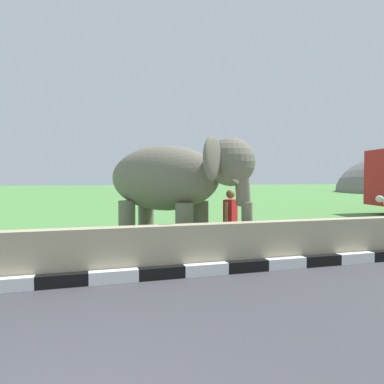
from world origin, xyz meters
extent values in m
cube|color=white|center=(-0.80, 4.09, 0.12)|extent=(0.90, 0.20, 0.24)
cube|color=black|center=(0.10, 4.09, 0.12)|extent=(0.90, 0.20, 0.24)
cube|color=white|center=(1.00, 4.09, 0.12)|extent=(0.90, 0.20, 0.24)
cube|color=black|center=(1.90, 4.09, 0.12)|extent=(0.90, 0.20, 0.24)
cube|color=white|center=(2.80, 4.09, 0.12)|extent=(0.90, 0.20, 0.24)
cube|color=black|center=(3.70, 4.09, 0.12)|extent=(0.90, 0.20, 0.24)
cube|color=white|center=(4.60, 4.09, 0.12)|extent=(0.90, 0.20, 0.24)
cube|color=black|center=(5.50, 4.09, 0.12)|extent=(0.90, 0.20, 0.24)
cube|color=white|center=(6.40, 4.09, 0.12)|extent=(0.90, 0.20, 0.24)
cube|color=tan|center=(2.00, 4.39, 0.50)|extent=(28.00, 0.36, 1.00)
cylinder|color=#706A5C|center=(3.41, 6.35, 0.68)|extent=(0.44, 0.44, 1.36)
cylinder|color=#706A5C|center=(2.80, 5.69, 0.68)|extent=(0.44, 0.44, 1.36)
cylinder|color=#706A5C|center=(2.17, 7.51, 0.68)|extent=(0.44, 0.44, 1.36)
cylinder|color=#706A5C|center=(1.56, 6.85, 0.68)|extent=(0.44, 0.44, 1.36)
ellipsoid|color=#706A5C|center=(2.49, 6.60, 1.95)|extent=(3.36, 3.28, 1.70)
sphere|color=#706A5C|center=(3.85, 5.32, 2.33)|extent=(1.16, 1.16, 1.16)
ellipsoid|color=#D84C8C|center=(4.06, 5.13, 2.48)|extent=(0.70, 0.71, 0.44)
ellipsoid|color=#706A5C|center=(4.28, 5.99, 2.38)|extent=(0.79, 0.82, 1.00)
ellipsoid|color=#706A5C|center=(3.21, 4.85, 2.38)|extent=(0.79, 0.82, 1.00)
cylinder|color=#706A5C|center=(4.06, 5.13, 1.78)|extent=(0.60, 0.61, 1.00)
cylinder|color=#706A5C|center=(4.15, 5.05, 0.98)|extent=(0.39, 0.40, 0.81)
cone|color=beige|center=(4.21, 5.37, 1.88)|extent=(0.49, 0.51, 0.22)
cone|color=beige|center=(3.83, 4.96, 1.88)|extent=(0.49, 0.51, 0.22)
cylinder|color=navy|center=(4.15, 5.96, 0.41)|extent=(0.15, 0.15, 0.82)
cylinder|color=navy|center=(4.01, 5.81, 0.41)|extent=(0.15, 0.15, 0.82)
cube|color=red|center=(4.08, 5.89, 1.11)|extent=(0.45, 0.45, 0.58)
cylinder|color=#9E7251|center=(4.26, 6.07, 1.08)|extent=(0.14, 0.14, 0.52)
cylinder|color=#9E7251|center=(3.89, 5.70, 1.08)|extent=(0.13, 0.13, 0.52)
sphere|color=#9E7251|center=(4.08, 5.89, 1.54)|extent=(0.23, 0.23, 0.23)
ellipsoid|color=beige|center=(13.70, 10.88, 1.00)|extent=(0.33, 0.44, 0.32)
camera|label=1|loc=(0.49, -2.63, 1.93)|focal=33.65mm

